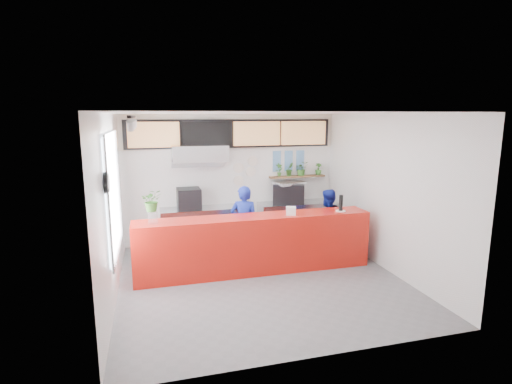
{
  "coord_description": "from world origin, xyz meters",
  "views": [
    {
      "loc": [
        -1.88,
        -6.64,
        2.95
      ],
      "look_at": [
        0.1,
        0.7,
        1.5
      ],
      "focal_mm": 28.0,
      "sensor_mm": 36.0,
      "label": 1
    }
  ],
  "objects_px": {
    "service_counter": "(255,244)",
    "espresso_machine": "(289,193)",
    "staff_center": "(244,224)",
    "staff_right": "(327,222)",
    "panini_oven": "(189,199)",
    "pepper_mill": "(341,203)"
  },
  "relations": [
    {
      "from": "service_counter",
      "to": "pepper_mill",
      "type": "distance_m",
      "value": 1.88
    },
    {
      "from": "panini_oven",
      "to": "pepper_mill",
      "type": "relative_size",
      "value": 1.65
    },
    {
      "from": "staff_right",
      "to": "panini_oven",
      "type": "bearing_deg",
      "value": -43.96
    },
    {
      "from": "service_counter",
      "to": "panini_oven",
      "type": "xyz_separation_m",
      "value": [
        -1.05,
        1.8,
        0.58
      ]
    },
    {
      "from": "staff_center",
      "to": "staff_right",
      "type": "xyz_separation_m",
      "value": [
        1.83,
        -0.01,
        -0.08
      ]
    },
    {
      "from": "panini_oven",
      "to": "espresso_machine",
      "type": "distance_m",
      "value": 2.37
    },
    {
      "from": "service_counter",
      "to": "pepper_mill",
      "type": "bearing_deg",
      "value": -2.36
    },
    {
      "from": "pepper_mill",
      "to": "panini_oven",
      "type": "bearing_deg",
      "value": 146.12
    },
    {
      "from": "service_counter",
      "to": "pepper_mill",
      "type": "xyz_separation_m",
      "value": [
        1.73,
        -0.07,
        0.72
      ]
    },
    {
      "from": "staff_center",
      "to": "staff_right",
      "type": "distance_m",
      "value": 1.83
    },
    {
      "from": "service_counter",
      "to": "espresso_machine",
      "type": "distance_m",
      "value": 2.31
    },
    {
      "from": "service_counter",
      "to": "espresso_machine",
      "type": "height_order",
      "value": "espresso_machine"
    },
    {
      "from": "panini_oven",
      "to": "staff_center",
      "type": "bearing_deg",
      "value": -50.81
    },
    {
      "from": "service_counter",
      "to": "staff_center",
      "type": "bearing_deg",
      "value": 95.68
    },
    {
      "from": "service_counter",
      "to": "panini_oven",
      "type": "relative_size",
      "value": 8.8
    },
    {
      "from": "staff_right",
      "to": "service_counter",
      "type": "bearing_deg",
      "value": -2.03
    },
    {
      "from": "panini_oven",
      "to": "staff_right",
      "type": "xyz_separation_m",
      "value": [
        2.82,
        -1.19,
        -0.42
      ]
    },
    {
      "from": "staff_center",
      "to": "pepper_mill",
      "type": "bearing_deg",
      "value": -178.08
    },
    {
      "from": "panini_oven",
      "to": "espresso_machine",
      "type": "xyz_separation_m",
      "value": [
        2.37,
        0.0,
        0.0
      ]
    },
    {
      "from": "staff_center",
      "to": "pepper_mill",
      "type": "relative_size",
      "value": 5.11
    },
    {
      "from": "espresso_machine",
      "to": "panini_oven",
      "type": "bearing_deg",
      "value": -158.54
    },
    {
      "from": "panini_oven",
      "to": "pepper_mill",
      "type": "height_order",
      "value": "pepper_mill"
    }
  ]
}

